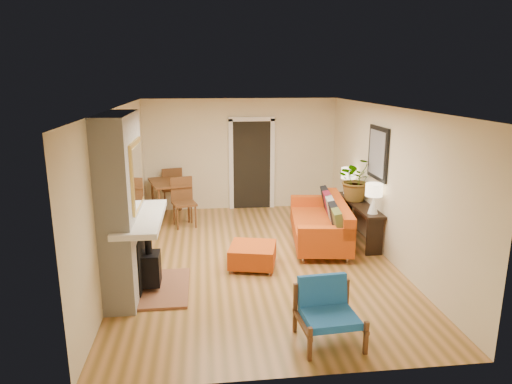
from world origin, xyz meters
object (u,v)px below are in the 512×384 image
blue_chair (327,308)px  houseplant (357,179)px  lamp_near (374,195)px  lamp_far (348,178)px  sofa (324,223)px  ottoman (253,254)px  dining_table (173,188)px  console_table (359,211)px

blue_chair → houseplant: (1.53, 3.54, 0.76)m
lamp_near → houseplant: bearing=90.6°
lamp_far → houseplant: (-0.01, -0.55, 0.09)m
lamp_near → sofa: bearing=140.3°
ottoman → dining_table: bearing=116.3°
blue_chair → lamp_far: 4.41m
lamp_far → ottoman: bearing=-139.7°
ottoman → lamp_near: lamp_near is taller
blue_chair → lamp_near: bearing=59.8°
sofa → ottoman: 1.79m
lamp_near → lamp_far: bearing=90.0°
houseplant → ottoman: bearing=-149.0°
console_table → dining_table: bearing=153.0°
ottoman → blue_chair: size_ratio=1.16×
dining_table → lamp_far: (3.64, -1.09, 0.39)m
lamp_near → houseplant: houseplant is taller
sofa → console_table: 0.75m
dining_table → lamp_far: bearing=-16.7°
sofa → lamp_near: lamp_near is taller
blue_chair → lamp_near: 3.13m
sofa → houseplant: (0.71, 0.29, 0.77)m
sofa → houseplant: bearing=22.6°
houseplant → console_table: bearing=-87.3°
lamp_far → houseplant: bearing=-91.1°
sofa → blue_chair: 3.35m
dining_table → ottoman: bearing=-63.7°
sofa → blue_chair: sofa is taller
blue_chair → lamp_near: (1.54, 2.65, 0.66)m
lamp_far → houseplant: houseplant is taller
blue_chair → houseplant: 3.93m
console_table → lamp_near: size_ratio=3.43×
dining_table → console_table: 4.09m
sofa → lamp_far: (0.72, 0.84, 0.67)m
sofa → lamp_far: 1.30m
console_table → blue_chair: bearing=-114.9°
sofa → dining_table: bearing=146.5°
ottoman → lamp_far: 2.99m
blue_chair → console_table: bearing=65.1°
blue_chair → houseplant: houseplant is taller
sofa → lamp_near: (0.72, -0.60, 0.67)m
lamp_near → houseplant: size_ratio=0.63×
dining_table → console_table: (3.64, -1.85, -0.10)m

